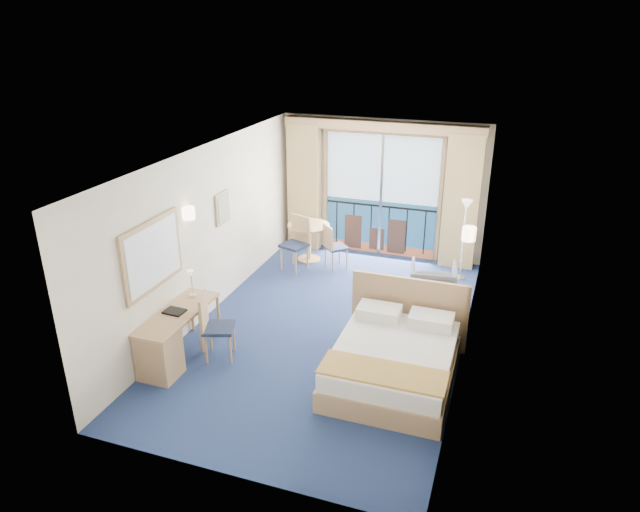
# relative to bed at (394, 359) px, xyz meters

# --- Properties ---
(floor) EXTENTS (6.50, 6.50, 0.00)m
(floor) POSITION_rel_bed_xyz_m (-1.21, 0.97, -0.30)
(floor) COLOR navy
(floor) RESTS_ON ground
(room_walls) EXTENTS (4.04, 6.54, 2.72)m
(room_walls) POSITION_rel_bed_xyz_m (-1.21, 0.97, 1.48)
(room_walls) COLOR beige
(room_walls) RESTS_ON ground
(balcony_door) EXTENTS (2.36, 0.03, 2.52)m
(balcony_door) POSITION_rel_bed_xyz_m (-1.22, 4.19, 0.85)
(balcony_door) COLOR navy
(balcony_door) RESTS_ON room_walls
(curtain_left) EXTENTS (0.65, 0.22, 2.55)m
(curtain_left) POSITION_rel_bed_xyz_m (-2.76, 4.04, 0.98)
(curtain_left) COLOR tan
(curtain_left) RESTS_ON room_walls
(curtain_right) EXTENTS (0.65, 0.22, 2.55)m
(curtain_right) POSITION_rel_bed_xyz_m (0.34, 4.04, 0.98)
(curtain_right) COLOR tan
(curtain_right) RESTS_ON room_walls
(pelmet) EXTENTS (3.80, 0.25, 0.18)m
(pelmet) POSITION_rel_bed_xyz_m (-1.21, 4.07, 2.28)
(pelmet) COLOR tan
(pelmet) RESTS_ON room_walls
(mirror) EXTENTS (0.05, 1.25, 0.95)m
(mirror) POSITION_rel_bed_xyz_m (-3.18, -0.53, 1.25)
(mirror) COLOR tan
(mirror) RESTS_ON room_walls
(wall_print) EXTENTS (0.04, 0.42, 0.52)m
(wall_print) POSITION_rel_bed_xyz_m (-3.18, 1.42, 1.30)
(wall_print) COLOR tan
(wall_print) RESTS_ON room_walls
(sconce_left) EXTENTS (0.18, 0.18, 0.18)m
(sconce_left) POSITION_rel_bed_xyz_m (-3.15, 0.37, 1.55)
(sconce_left) COLOR #FFDDB2
(sconce_left) RESTS_ON room_walls
(sconce_right) EXTENTS (0.18, 0.18, 0.18)m
(sconce_right) POSITION_rel_bed_xyz_m (0.73, 0.82, 1.55)
(sconce_right) COLOR #FFDDB2
(sconce_right) RESTS_ON room_walls
(bed) EXTENTS (1.68, 2.00, 1.06)m
(bed) POSITION_rel_bed_xyz_m (0.00, 0.00, 0.00)
(bed) COLOR tan
(bed) RESTS_ON ground
(nightstand) EXTENTS (0.43, 0.41, 0.56)m
(nightstand) POSITION_rel_bed_xyz_m (0.55, 1.28, -0.02)
(nightstand) COLOR tan
(nightstand) RESTS_ON ground
(phone) EXTENTS (0.23, 0.21, 0.08)m
(phone) POSITION_rel_bed_xyz_m (0.58, 1.25, 0.31)
(phone) COLOR silver
(phone) RESTS_ON nightstand
(armchair) EXTENTS (0.84, 0.86, 0.69)m
(armchair) POSITION_rel_bed_xyz_m (0.14, 2.35, 0.05)
(armchair) COLOR #4A515A
(armchair) RESTS_ON ground
(floor_lamp) EXTENTS (0.21, 0.21, 1.50)m
(floor_lamp) POSITION_rel_bed_xyz_m (0.48, 3.48, 0.84)
(floor_lamp) COLOR silver
(floor_lamp) RESTS_ON ground
(desk) EXTENTS (0.51, 1.49, 0.70)m
(desk) POSITION_rel_bed_xyz_m (-2.95, -0.86, 0.09)
(desk) COLOR tan
(desk) RESTS_ON ground
(desk_chair) EXTENTS (0.53, 0.53, 0.96)m
(desk_chair) POSITION_rel_bed_xyz_m (-2.50, -0.31, 0.25)
(desk_chair) COLOR #1B2541
(desk_chair) RESTS_ON ground
(folder) EXTENTS (0.29, 0.23, 0.03)m
(folder) POSITION_rel_bed_xyz_m (-2.99, -0.46, 0.41)
(folder) COLOR black
(folder) RESTS_ON desk
(desk_lamp) EXTENTS (0.11, 0.11, 0.40)m
(desk_lamp) POSITION_rel_bed_xyz_m (-3.00, 0.04, 0.70)
(desk_lamp) COLOR silver
(desk_lamp) RESTS_ON desk
(round_table) EXTENTS (0.82, 0.82, 0.74)m
(round_table) POSITION_rel_bed_xyz_m (-2.43, 3.39, 0.26)
(round_table) COLOR tan
(round_table) RESTS_ON ground
(table_chair_a) EXTENTS (0.53, 0.53, 0.87)m
(table_chair_a) POSITION_rel_bed_xyz_m (-1.87, 3.16, 0.20)
(table_chair_a) COLOR #1B2541
(table_chair_a) RESTS_ON ground
(table_chair_b) EXTENTS (0.55, 0.56, 1.02)m
(table_chair_b) POSITION_rel_bed_xyz_m (-2.51, 2.97, 0.28)
(table_chair_b) COLOR #1B2541
(table_chair_b) RESTS_ON ground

